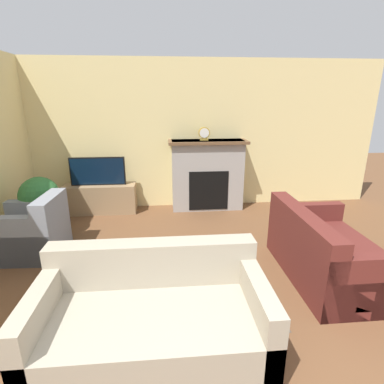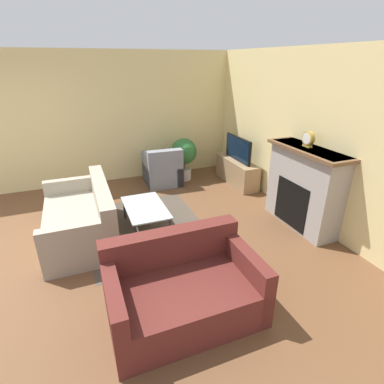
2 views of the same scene
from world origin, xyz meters
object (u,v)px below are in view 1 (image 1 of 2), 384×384
object	(u,v)px
coffee_table	(167,254)
mantel_clock	(204,133)
tv	(98,171)
couch_sectional	(153,319)
couch_loveseat	(327,254)
potted_plant	(40,200)
armchair_by_window	(33,233)

from	to	relation	value
coffee_table	mantel_clock	bearing A→B (deg)	73.26
tv	couch_sectional	bearing A→B (deg)	-71.78
couch_loveseat	mantel_clock	bearing A→B (deg)	25.14
couch_sectional	coffee_table	distance (m)	0.95
couch_sectional	potted_plant	distance (m)	2.86
tv	couch_loveseat	world-z (taller)	tv
couch_loveseat	potted_plant	world-z (taller)	potted_plant
coffee_table	potted_plant	size ratio (longest dim) A/B	1.08
couch_sectional	mantel_clock	bearing A→B (deg)	75.89
tv	armchair_by_window	xyz separation A→B (m)	(-0.58, -1.51, -0.48)
armchair_by_window	potted_plant	bearing A→B (deg)	-170.88
couch_sectional	couch_loveseat	bearing A→B (deg)	24.28
potted_plant	armchair_by_window	bearing A→B (deg)	-83.28
coffee_table	mantel_clock	world-z (taller)	mantel_clock
couch_loveseat	potted_plant	xyz separation A→B (m)	(-3.69, 1.38, 0.30)
mantel_clock	couch_loveseat	bearing A→B (deg)	-64.86
potted_plant	mantel_clock	distance (m)	2.87
couch_sectional	potted_plant	xyz separation A→B (m)	(-1.71, 2.27, 0.30)
mantel_clock	couch_sectional	bearing A→B (deg)	-104.11
couch_sectional	couch_loveseat	distance (m)	2.17
coffee_table	potted_plant	xyz separation A→B (m)	(-1.83, 1.32, 0.24)
tv	couch_loveseat	bearing A→B (deg)	-37.81
armchair_by_window	mantel_clock	world-z (taller)	mantel_clock
couch_sectional	armchair_by_window	bearing A→B (deg)	133.36
couch_loveseat	armchair_by_window	bearing A→B (deg)	76.72
potted_plant	coffee_table	bearing A→B (deg)	-35.87
tv	armchair_by_window	world-z (taller)	tv
tv	coffee_table	size ratio (longest dim) A/B	0.94
couch_sectional	couch_loveseat	size ratio (longest dim) A/B	1.19
armchair_by_window	mantel_clock	size ratio (longest dim) A/B	3.62
armchair_by_window	coffee_table	size ratio (longest dim) A/B	0.84
couch_loveseat	tv	bearing A→B (deg)	52.19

